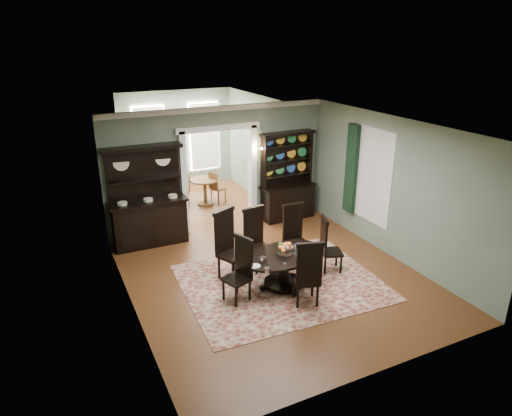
# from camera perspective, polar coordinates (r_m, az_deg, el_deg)

# --- Properties ---
(room) EXTENTS (5.51, 6.01, 3.01)m
(room) POSITION_cam_1_polar(r_m,az_deg,el_deg) (8.53, 2.50, 0.54)
(room) COLOR brown
(room) RESTS_ON ground
(parlor) EXTENTS (3.51, 3.50, 3.01)m
(parlor) POSITION_cam_1_polar(r_m,az_deg,el_deg) (13.44, -8.65, 7.67)
(parlor) COLOR brown
(parlor) RESTS_ON ground
(doorway_trim) EXTENTS (2.08, 0.25, 2.57)m
(doorway_trim) POSITION_cam_1_polar(r_m,az_deg,el_deg) (11.09, -4.71, 5.54)
(doorway_trim) COLOR white
(doorway_trim) RESTS_ON floor
(right_window) EXTENTS (0.15, 1.47, 2.12)m
(right_window) POSITION_cam_1_polar(r_m,az_deg,el_deg) (10.66, 13.14, 4.33)
(right_window) COLOR white
(right_window) RESTS_ON wall_right
(wall_sconce) EXTENTS (0.27, 0.21, 0.21)m
(wall_sconce) POSITION_cam_1_polar(r_m,az_deg,el_deg) (11.25, 0.08, 7.27)
(wall_sconce) COLOR gold
(wall_sconce) RESTS_ON back_wall_right
(rug) EXTENTS (3.85, 3.18, 0.01)m
(rug) POSITION_cam_1_polar(r_m,az_deg,el_deg) (9.04, 3.12, -9.27)
(rug) COLOR maroon
(rug) RESTS_ON floor
(dining_table) EXTENTS (1.85, 1.82, 0.66)m
(dining_table) POSITION_cam_1_polar(r_m,az_deg,el_deg) (8.74, 3.47, -6.98)
(dining_table) COLOR black
(dining_table) RESTS_ON rug
(centerpiece) EXTENTS (1.48, 0.95, 0.24)m
(centerpiece) POSITION_cam_1_polar(r_m,az_deg,el_deg) (8.57, 3.62, -5.53)
(centerpiece) COLOR silver
(centerpiece) RESTS_ON dining_table
(chair_far_left) EXTENTS (0.68, 0.66, 1.41)m
(chair_far_left) POSITION_cam_1_polar(r_m,az_deg,el_deg) (8.94, -3.51, -4.30)
(chair_far_left) COLOR black
(chair_far_left) RESTS_ON rug
(chair_far_mid) EXTENTS (0.54, 0.52, 1.30)m
(chair_far_mid) POSITION_cam_1_polar(r_m,az_deg,el_deg) (9.31, -0.01, -3.58)
(chair_far_mid) COLOR black
(chair_far_mid) RESTS_ON rug
(chair_far_right) EXTENTS (0.49, 0.46, 1.27)m
(chair_far_right) POSITION_cam_1_polar(r_m,az_deg,el_deg) (9.60, 4.82, -2.99)
(chair_far_right) COLOR black
(chair_far_right) RESTS_ON rug
(chair_end_left) EXTENTS (0.55, 0.56, 1.21)m
(chair_end_left) POSITION_cam_1_polar(r_m,az_deg,el_deg) (8.24, -1.95, -7.40)
(chair_end_left) COLOR black
(chair_end_left) RESTS_ON rug
(chair_end_right) EXTENTS (0.53, 0.55, 1.17)m
(chair_end_right) POSITION_cam_1_polar(r_m,az_deg,el_deg) (9.28, 8.90, -4.40)
(chair_end_right) COLOR black
(chair_end_right) RESTS_ON rug
(chair_near) EXTENTS (0.59, 0.57, 1.28)m
(chair_near) POSITION_cam_1_polar(r_m,az_deg,el_deg) (8.05, 6.49, -7.99)
(chair_near) COLOR black
(chair_near) RESTS_ON rug
(sideboard) EXTENTS (1.74, 0.63, 2.28)m
(sideboard) POSITION_cam_1_polar(r_m,az_deg,el_deg) (10.61, -13.32, -0.35)
(sideboard) COLOR black
(sideboard) RESTS_ON floor
(welsh_dresser) EXTENTS (1.47, 0.58, 2.27)m
(welsh_dresser) POSITION_cam_1_polar(r_m,az_deg,el_deg) (11.84, 3.92, 2.55)
(welsh_dresser) COLOR black
(welsh_dresser) RESTS_ON floor
(parlor_table) EXTENTS (0.82, 0.82, 0.76)m
(parlor_table) POSITION_cam_1_polar(r_m,az_deg,el_deg) (12.90, -6.39, 2.49)
(parlor_table) COLOR #573419
(parlor_table) RESTS_ON parlor_floor
(parlor_chair_left) EXTENTS (0.45, 0.44, 0.99)m
(parlor_chair_left) POSITION_cam_1_polar(r_m,az_deg,el_deg) (12.87, -8.83, 2.50)
(parlor_chair_left) COLOR #573419
(parlor_chair_left) RESTS_ON parlor_floor
(parlor_chair_right) EXTENTS (0.45, 0.44, 0.95)m
(parlor_chair_right) POSITION_cam_1_polar(r_m,az_deg,el_deg) (12.93, -4.97, 2.65)
(parlor_chair_right) COLOR #573419
(parlor_chair_right) RESTS_ON parlor_floor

